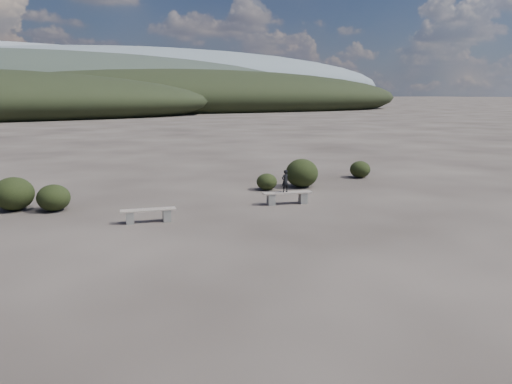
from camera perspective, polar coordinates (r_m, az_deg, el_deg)
ground at (r=13.76m, az=9.32°, el=-6.78°), size 1200.00×1200.00×0.00m
bench_left at (r=16.93m, az=-12.20°, el=-2.52°), size 1.85×0.68×0.45m
bench_right at (r=19.31m, az=3.58°, el=-0.55°), size 1.96×0.85×0.48m
seated_person at (r=19.17m, az=3.34°, el=1.26°), size 0.35×0.27×0.87m
shrub_a at (r=19.59m, az=-22.13°, el=-0.61°), size 1.19×1.19×0.97m
shrub_c at (r=22.13m, az=1.24°, el=1.18°), size 0.92×0.92×0.73m
shrub_d at (r=22.85m, az=5.26°, el=2.17°), size 1.49×1.49×1.30m
shrub_e at (r=25.92m, az=11.81°, el=2.55°), size 1.03×1.03×0.86m
shrub_f at (r=20.26m, az=-25.97°, el=-0.18°), size 1.45×1.45×1.23m
mountain_ridges at (r=349.76m, az=-26.48°, el=11.11°), size 500.00×400.00×56.00m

